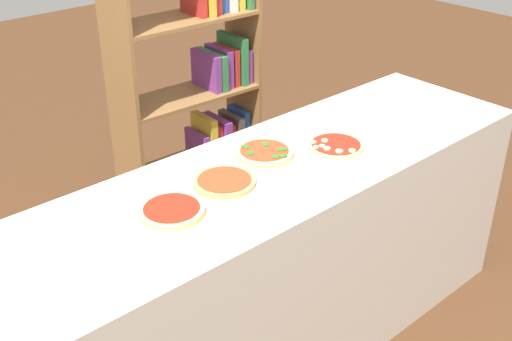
{
  "coord_description": "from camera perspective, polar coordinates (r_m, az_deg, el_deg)",
  "views": [
    {
      "loc": [
        -1.39,
        -1.57,
        2.08
      ],
      "look_at": [
        0.0,
        0.0,
        0.93
      ],
      "focal_mm": 44.96,
      "sensor_mm": 36.0,
      "label": 1
    }
  ],
  "objects": [
    {
      "name": "pizza_plain_1",
      "position": [
        2.34,
        -2.83,
        -0.98
      ],
      "size": [
        0.23,
        0.23,
        0.02
      ],
      "color": "tan",
      "rests_on": "parchment_paper"
    },
    {
      "name": "bookshelf",
      "position": [
        3.45,
        -4.68,
        6.99
      ],
      "size": [
        0.78,
        0.32,
        1.63
      ],
      "color": "brown",
      "rests_on": "ground_plane"
    },
    {
      "name": "parchment_paper",
      "position": [
        2.4,
        0.0,
        -0.4
      ],
      "size": [
        2.24,
        0.46,
        0.0
      ],
      "primitive_type": "cube",
      "color": "beige",
      "rests_on": "counter"
    },
    {
      "name": "counter",
      "position": [
        2.65,
        0.0,
        -9.05
      ],
      "size": [
        2.58,
        0.68,
        0.91
      ],
      "primitive_type": "cube",
      "color": "beige",
      "rests_on": "ground_plane"
    },
    {
      "name": "pizza_spinach_2",
      "position": [
        2.54,
        0.76,
        1.61
      ],
      "size": [
        0.23,
        0.23,
        0.03
      ],
      "color": "#E5C17F",
      "rests_on": "parchment_paper"
    },
    {
      "name": "pizza_plain_0",
      "position": [
        2.18,
        -7.5,
        -3.56
      ],
      "size": [
        0.22,
        0.22,
        0.02
      ],
      "color": "#E5C17F",
      "rests_on": "parchment_paper"
    },
    {
      "name": "pizza_mushroom_3",
      "position": [
        2.62,
        7.09,
        2.2
      ],
      "size": [
        0.22,
        0.22,
        0.02
      ],
      "color": "#E5C17F",
      "rests_on": "parchment_paper"
    }
  ]
}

